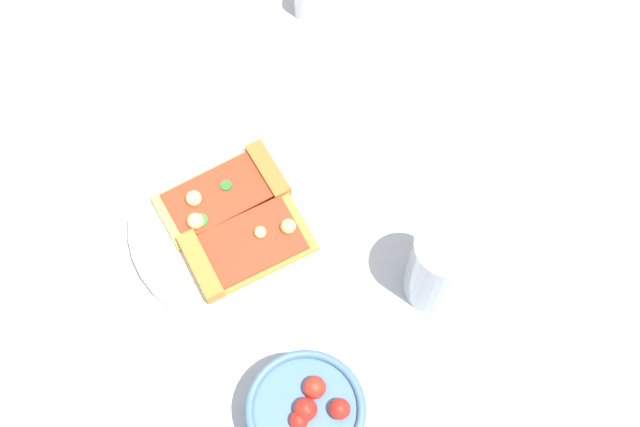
# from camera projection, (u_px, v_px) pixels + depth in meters

# --- Properties ---
(ground_plane) EXTENTS (2.40, 2.40, 0.00)m
(ground_plane) POSITION_uv_depth(u_px,v_px,m) (242.00, 256.00, 0.94)
(ground_plane) COLOR #B2B7BC
(ground_plane) RESTS_ON ground
(plate) EXTENTS (0.23, 0.23, 0.01)m
(plate) POSITION_uv_depth(u_px,v_px,m) (236.00, 224.00, 0.94)
(plate) COLOR white
(plate) RESTS_ON ground_plane
(pizza_slice_near) EXTENTS (0.15, 0.14, 0.02)m
(pizza_slice_near) POSITION_uv_depth(u_px,v_px,m) (240.00, 249.00, 0.92)
(pizza_slice_near) COLOR gold
(pizza_slice_near) RESTS_ON plate
(pizza_slice_far) EXTENTS (0.15, 0.15, 0.02)m
(pizza_slice_far) POSITION_uv_depth(u_px,v_px,m) (227.00, 192.00, 0.95)
(pizza_slice_far) COLOR #E5B256
(pizza_slice_far) RESTS_ON plate
(salad_bowl) EXTENTS (0.12, 0.12, 0.08)m
(salad_bowl) POSITION_uv_depth(u_px,v_px,m) (306.00, 414.00, 0.83)
(salad_bowl) COLOR #4C7299
(salad_bowl) RESTS_ON ground_plane
(soda_glass) EXTENTS (0.07, 0.07, 0.12)m
(soda_glass) POSITION_uv_depth(u_px,v_px,m) (441.00, 268.00, 0.87)
(soda_glass) COLOR silver
(soda_glass) RESTS_ON ground_plane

